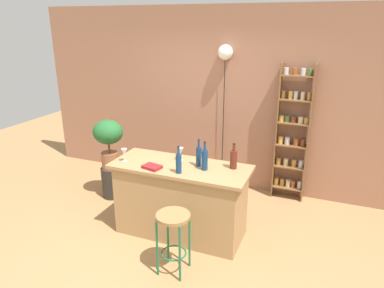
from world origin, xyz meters
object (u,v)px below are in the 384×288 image
(spice_shelf, at_px, (292,134))
(bottle_sauce_amber, at_px, (205,159))
(wine_glass_left, at_px, (124,152))
(wine_glass_center, at_px, (181,151))
(cookbook, at_px, (152,167))
(bottle_vinegar, at_px, (179,163))
(pendant_globe_light, at_px, (225,54))
(plant_stool, at_px, (112,182))
(bottle_soda_blue, at_px, (234,159))
(bar_stool, at_px, (173,229))
(bottle_olive_oil, at_px, (199,156))
(potted_plant, at_px, (108,138))

(spice_shelf, xyz_separation_m, bottle_sauce_amber, (-0.81, -1.51, 0.05))
(wine_glass_left, bearing_deg, wine_glass_center, 24.97)
(cookbook, bearing_deg, bottle_sauce_amber, 30.49)
(bottle_vinegar, relative_size, pendant_globe_light, 0.14)
(wine_glass_left, bearing_deg, bottle_vinegar, -5.44)
(wine_glass_left, relative_size, pendant_globe_light, 0.07)
(wine_glass_center, bearing_deg, plant_stool, 164.64)
(wine_glass_left, bearing_deg, bottle_soda_blue, 12.59)
(bar_stool, distance_m, wine_glass_center, 1.05)
(bottle_olive_oil, distance_m, pendant_globe_light, 1.82)
(bottle_soda_blue, distance_m, cookbook, 0.96)
(bottle_vinegar, distance_m, pendant_globe_light, 2.04)
(bottle_vinegar, relative_size, bottle_sauce_amber, 0.94)
(bottle_vinegar, distance_m, bottle_soda_blue, 0.65)
(spice_shelf, height_order, wine_glass_center, spice_shelf)
(bottle_vinegar, xyz_separation_m, bottle_sauce_amber, (0.24, 0.20, 0.01))
(bottle_olive_oil, distance_m, wine_glass_left, 0.92)
(spice_shelf, xyz_separation_m, potted_plant, (-2.50, -0.98, -0.06))
(pendant_globe_light, bearing_deg, bottle_soda_blue, -68.18)
(bottle_soda_blue, bearing_deg, wine_glass_center, 179.91)
(bar_stool, bearing_deg, plant_stool, 142.77)
(spice_shelf, bearing_deg, wine_glass_left, -138.00)
(spice_shelf, height_order, potted_plant, spice_shelf)
(potted_plant, height_order, bottle_vinegar, bottle_vinegar)
(spice_shelf, distance_m, bottle_sauce_amber, 1.71)
(bottle_sauce_amber, height_order, cookbook, bottle_sauce_amber)
(bar_stool, relative_size, pendant_globe_light, 0.31)
(bottle_soda_blue, relative_size, wine_glass_center, 1.89)
(plant_stool, distance_m, pendant_globe_light, 2.57)
(spice_shelf, xyz_separation_m, wine_glass_center, (-1.18, -1.34, 0.03))
(bar_stool, distance_m, plant_stool, 2.03)
(spice_shelf, distance_m, potted_plant, 2.68)
(bottle_soda_blue, bearing_deg, spice_shelf, 69.20)
(bar_stool, xyz_separation_m, bottle_vinegar, (-0.15, 0.49, 0.53))
(spice_shelf, height_order, bottle_vinegar, spice_shelf)
(wine_glass_left, height_order, wine_glass_center, same)
(bottle_vinegar, bearing_deg, spice_shelf, 58.40)
(bar_stool, xyz_separation_m, wine_glass_center, (-0.29, 0.86, 0.53))
(bar_stool, xyz_separation_m, cookbook, (-0.50, 0.50, 0.43))
(spice_shelf, distance_m, wine_glass_center, 1.79)
(plant_stool, xyz_separation_m, bottle_soda_blue, (1.99, -0.36, 0.81))
(bottle_vinegar, relative_size, cookbook, 1.54)
(potted_plant, relative_size, bottle_vinegar, 2.30)
(spice_shelf, distance_m, bottle_vinegar, 2.00)
(spice_shelf, height_order, pendant_globe_light, pendant_globe_light)
(plant_stool, xyz_separation_m, cookbook, (1.11, -0.72, 0.71))
(spice_shelf, bearing_deg, bottle_olive_oil, -122.68)
(wine_glass_left, height_order, pendant_globe_light, pendant_globe_light)
(pendant_globe_light, bearing_deg, bar_stool, -85.70)
(cookbook, bearing_deg, plant_stool, 159.41)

